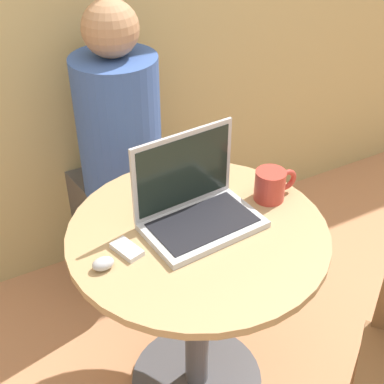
# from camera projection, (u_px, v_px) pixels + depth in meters

# --- Properties ---
(ground_plane) EXTENTS (12.00, 12.00, 0.00)m
(ground_plane) POSITION_uv_depth(u_px,v_px,m) (197.00, 380.00, 1.95)
(ground_plane) COLOR tan
(round_table) EXTENTS (0.76, 0.76, 0.71)m
(round_table) POSITION_uv_depth(u_px,v_px,m) (197.00, 281.00, 1.66)
(round_table) COLOR #4C4C51
(round_table) RESTS_ON ground_plane
(laptop) EXTENTS (0.35, 0.24, 0.27)m
(laptop) POSITION_uv_depth(u_px,v_px,m) (196.00, 205.00, 1.54)
(laptop) COLOR #B7B7BC
(laptop) RESTS_ON round_table
(cell_phone) EXTENTS (0.07, 0.10, 0.02)m
(cell_phone) POSITION_uv_depth(u_px,v_px,m) (127.00, 249.00, 1.46)
(cell_phone) COLOR silver
(cell_phone) RESTS_ON round_table
(computer_mouse) EXTENTS (0.06, 0.04, 0.03)m
(computer_mouse) POSITION_uv_depth(u_px,v_px,m) (103.00, 264.00, 1.40)
(computer_mouse) COLOR #B2B2B7
(computer_mouse) RESTS_ON round_table
(coffee_cup) EXTENTS (0.15, 0.09, 0.10)m
(coffee_cup) POSITION_uv_depth(u_px,v_px,m) (271.00, 185.00, 1.64)
(coffee_cup) COLOR #B2382D
(coffee_cup) RESTS_ON round_table
(person_seated) EXTENTS (0.35, 0.50, 1.21)m
(person_seated) POSITION_uv_depth(u_px,v_px,m) (117.00, 172.00, 2.16)
(person_seated) COLOR #4C4742
(person_seated) RESTS_ON ground_plane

